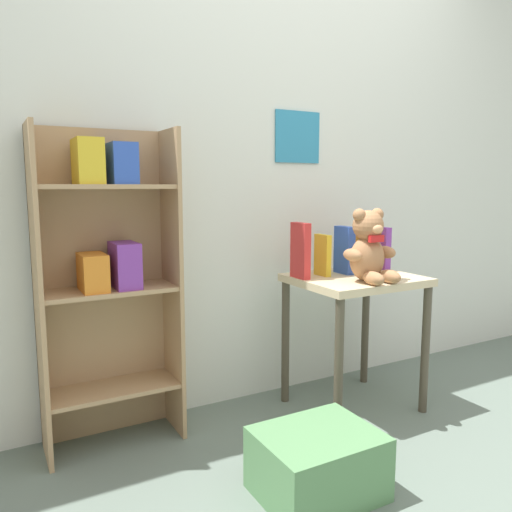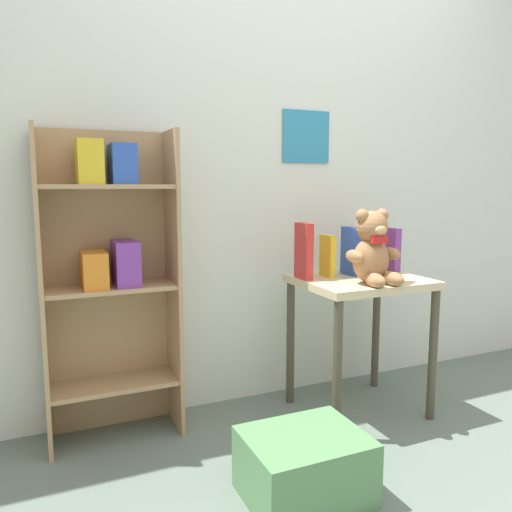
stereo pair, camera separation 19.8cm
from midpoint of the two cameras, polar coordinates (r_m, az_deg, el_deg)
wall_back at (r=2.61m, az=-0.05°, el=11.44°), size 4.80×0.07×2.50m
bookshelf_side at (r=2.20m, az=-19.18°, el=-1.48°), size 0.56×0.25×1.33m
display_table at (r=2.46m, az=9.00°, el=-4.84°), size 0.58×0.49×0.66m
teddy_bear at (r=2.30m, az=10.42°, el=0.86°), size 0.25×0.23×0.33m
book_standing_red at (r=2.34m, az=2.70°, el=0.61°), size 0.04×0.12×0.26m
book_standing_yellow at (r=2.42m, az=5.31°, el=0.08°), size 0.03×0.10×0.20m
book_standing_blue at (r=2.49m, az=7.84°, el=0.67°), size 0.04×0.12×0.23m
book_standing_orange at (r=2.57m, az=10.20°, el=0.52°), size 0.03×0.14×0.21m
book_standing_purple at (r=2.67m, az=12.13°, el=0.88°), size 0.04×0.10×0.22m
storage_bin at (r=1.92m, az=3.86°, el=-22.65°), size 0.42×0.34×0.23m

